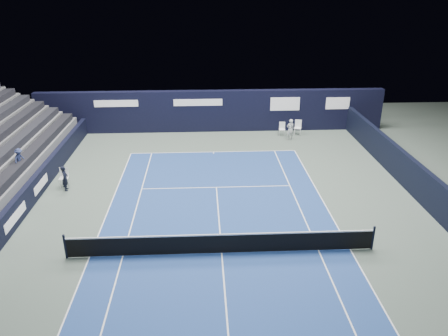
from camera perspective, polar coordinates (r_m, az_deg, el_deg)
The scene contains 12 objects.
ground at distance 20.34m, azimuth -0.57°, elevation -7.92°, with size 48.00×48.00×0.00m, color #4A584D.
court_surface at distance 18.66m, azimuth -0.31°, elevation -11.07°, with size 10.97×23.77×0.01m, color navy.
enclosure_wall_right at distance 26.00m, azimuth 22.82°, elevation -0.43°, with size 0.30×22.00×1.80m, color black.
folding_chair_back_a at distance 32.69m, azimuth 7.59°, elevation 5.23°, with size 0.50×0.48×0.99m.
folding_chair_back_b at distance 33.04m, azimuth 9.63°, elevation 5.40°, with size 0.60×0.59×1.09m.
line_judge_chair at distance 25.76m, azimuth -20.18°, elevation -0.95°, with size 0.48×0.46×1.07m.
line_judge at distance 25.15m, azimuth -20.05°, elevation -1.25°, with size 0.52×0.34×1.42m, color black.
court_markings at distance 18.65m, azimuth -0.31°, elevation -11.06°, with size 11.03×23.83×0.00m.
tennis_net at distance 18.38m, azimuth -0.31°, elevation -9.77°, with size 12.90×0.10×1.10m.
back_sponsor_wall at distance 33.15m, azimuth -1.63°, elevation 7.46°, with size 26.00×0.63×3.10m.
side_barrier_left at distance 25.16m, azimuth -23.16°, elevation -2.01°, with size 0.33×22.00×1.20m.
tennis_player at distance 31.77m, azimuth 8.65°, elevation 5.02°, with size 0.63×0.86×1.52m.
Camera 1 is at (-0.69, -15.42, 10.48)m, focal length 35.00 mm.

